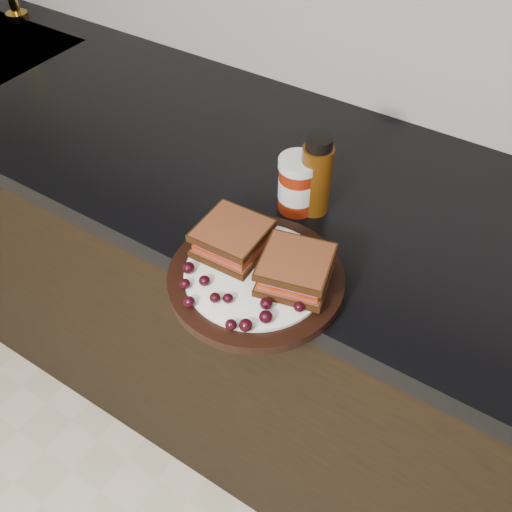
{
  "coord_description": "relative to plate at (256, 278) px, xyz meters",
  "views": [
    {
      "loc": [
        0.37,
        0.92,
        1.58
      ],
      "look_at": [
        0.04,
        1.43,
        0.96
      ],
      "focal_mm": 40.0,
      "sensor_mm": 36.0,
      "label": 1
    }
  ],
  "objects": [
    {
      "name": "grape_9",
      "position": [
        0.05,
        -0.05,
        0.02
      ],
      "size": [
        0.02,
        0.02,
        0.02
      ],
      "primitive_type": "ellipsoid",
      "color": "black",
      "rests_on": "plate"
    },
    {
      "name": "sandwich_right",
      "position": [
        0.06,
        0.02,
        0.04
      ],
      "size": [
        0.13,
        0.13,
        0.05
      ],
      "primitive_type": null,
      "rotation": [
        0.0,
        0.0,
        0.25
      ],
      "color": "brown",
      "rests_on": "plate"
    },
    {
      "name": "countertop",
      "position": [
        -0.04,
        0.27,
        -0.03
      ],
      "size": [
        3.98,
        0.6,
        0.04
      ],
      "primitive_type": "cube",
      "color": "black",
      "rests_on": "base_cabinets"
    },
    {
      "name": "grape_10",
      "position": [
        0.09,
        -0.03,
        0.02
      ],
      "size": [
        0.02,
        0.02,
        0.02
      ],
      "primitive_type": "ellipsoid",
      "color": "black",
      "rests_on": "plate"
    },
    {
      "name": "grape_8",
      "position": [
        0.06,
        -0.07,
        0.02
      ],
      "size": [
        0.02,
        0.02,
        0.02
      ],
      "primitive_type": "ellipsoid",
      "color": "black",
      "rests_on": "plate"
    },
    {
      "name": "grape_1",
      "position": [
        -0.05,
        -0.06,
        0.02
      ],
      "size": [
        0.02,
        0.02,
        0.02
      ],
      "primitive_type": "ellipsoid",
      "color": "black",
      "rests_on": "plate"
    },
    {
      "name": "grape_20",
      "position": [
        -0.05,
        0.0,
        0.02
      ],
      "size": [
        0.02,
        0.02,
        0.02
      ],
      "primitive_type": "ellipsoid",
      "color": "black",
      "rests_on": "plate"
    },
    {
      "name": "grape_17",
      "position": [
        -0.07,
        0.01,
        0.02
      ],
      "size": [
        0.02,
        0.02,
        0.02
      ],
      "primitive_type": "ellipsoid",
      "color": "black",
      "rests_on": "plate"
    },
    {
      "name": "grape_3",
      "position": [
        -0.05,
        -0.11,
        0.02
      ],
      "size": [
        0.02,
        0.02,
        0.02
      ],
      "primitive_type": "ellipsoid",
      "color": "black",
      "rests_on": "plate"
    },
    {
      "name": "grape_15",
      "position": [
        -0.05,
        0.02,
        0.02
      ],
      "size": [
        0.02,
        0.02,
        0.02
      ],
      "primitive_type": "ellipsoid",
      "color": "black",
      "rests_on": "plate"
    },
    {
      "name": "grape_18",
      "position": [
        -0.09,
        -0.01,
        0.02
      ],
      "size": [
        0.02,
        0.02,
        0.02
      ],
      "primitive_type": "ellipsoid",
      "color": "black",
      "rests_on": "plate"
    },
    {
      "name": "grape_16",
      "position": [
        -0.08,
        0.03,
        0.02
      ],
      "size": [
        0.02,
        0.02,
        0.02
      ],
      "primitive_type": "ellipsoid",
      "color": "black",
      "rests_on": "plate"
    },
    {
      "name": "grape_19",
      "position": [
        -0.05,
        0.05,
        0.02
      ],
      "size": [
        0.02,
        0.02,
        0.02
      ],
      "primitive_type": "ellipsoid",
      "color": "black",
      "rests_on": "plate"
    },
    {
      "name": "grape_13",
      "position": [
        0.08,
        0.05,
        0.02
      ],
      "size": [
        0.02,
        0.02,
        0.02
      ],
      "primitive_type": "ellipsoid",
      "color": "black",
      "rests_on": "plate"
    },
    {
      "name": "grape_0",
      "position": [
        -0.09,
        -0.06,
        0.02
      ],
      "size": [
        0.02,
        0.02,
        0.02
      ],
      "primitive_type": "ellipsoid",
      "color": "black",
      "rests_on": "plate"
    },
    {
      "name": "grape_2",
      "position": [
        -0.07,
        -0.09,
        0.02
      ],
      "size": [
        0.02,
        0.02,
        0.02
      ],
      "primitive_type": "ellipsoid",
      "color": "black",
      "rests_on": "plate"
    },
    {
      "name": "grape_11",
      "position": [
        0.07,
        -0.02,
        0.02
      ],
      "size": [
        0.02,
        0.02,
        0.02
      ],
      "primitive_type": "ellipsoid",
      "color": "black",
      "rests_on": "plate"
    },
    {
      "name": "plate",
      "position": [
        0.0,
        0.0,
        0.0
      ],
      "size": [
        0.28,
        0.28,
        0.02
      ],
      "primitive_type": "cylinder",
      "color": "black",
      "rests_on": "countertop"
    },
    {
      "name": "grape_14",
      "position": [
        -0.05,
        0.05,
        0.02
      ],
      "size": [
        0.02,
        0.02,
        0.01
      ],
      "primitive_type": "ellipsoid",
      "color": "black",
      "rests_on": "plate"
    },
    {
      "name": "grape_4",
      "position": [
        -0.02,
        -0.08,
        0.02
      ],
      "size": [
        0.02,
        0.02,
        0.02
      ],
      "primitive_type": "ellipsoid",
      "color": "black",
      "rests_on": "plate"
    },
    {
      "name": "base_cabinets",
      "position": [
        -0.04,
        0.27,
        -0.48
      ],
      "size": [
        3.96,
        0.58,
        0.86
      ],
      "primitive_type": "cube",
      "color": "black",
      "rests_on": "ground_plane"
    },
    {
      "name": "grape_5",
      "position": [
        -0.0,
        -0.07,
        0.02
      ],
      "size": [
        0.02,
        0.02,
        0.02
      ],
      "primitive_type": "ellipsoid",
      "color": "black",
      "rests_on": "plate"
    },
    {
      "name": "sandwich_left",
      "position": [
        -0.06,
        0.02,
        0.04
      ],
      "size": [
        0.11,
        0.11,
        0.05
      ],
      "primitive_type": null,
      "rotation": [
        0.0,
        0.0,
        0.03
      ],
      "color": "brown",
      "rests_on": "plate"
    },
    {
      "name": "grape_7",
      "position": [
        0.05,
        -0.1,
        0.02
      ],
      "size": [
        0.02,
        0.02,
        0.02
      ],
      "primitive_type": "ellipsoid",
      "color": "black",
      "rests_on": "plate"
    },
    {
      "name": "condiment_jar",
      "position": [
        -0.04,
        0.19,
        0.04
      ],
      "size": [
        0.08,
        0.08,
        0.11
      ],
      "primitive_type": "cylinder",
      "rotation": [
        0.0,
        0.0,
        0.14
      ],
      "color": "maroon",
      "rests_on": "countertop"
    },
    {
      "name": "oil_bottle",
      "position": [
        -0.01,
        0.21,
        0.07
      ],
      "size": [
        0.07,
        0.07,
        0.15
      ],
      "primitive_type": "cylinder",
      "rotation": [
        0.0,
        0.0,
        0.4
      ],
      "color": "#462407",
      "rests_on": "countertop"
    },
    {
      "name": "grape_6",
      "position": [
        0.03,
        -0.11,
        0.02
      ],
      "size": [
        0.02,
        0.02,
        0.02
      ],
      "primitive_type": "ellipsoid",
      "color": "black",
      "rests_on": "plate"
    },
    {
      "name": "grape_12",
      "position": [
        0.08,
        0.01,
        0.02
      ],
      "size": [
        0.02,
        0.02,
        0.02
      ],
      "primitive_type": "ellipsoid",
      "color": "black",
      "rests_on": "plate"
    },
    {
      "name": "grape_21",
      "position": [
        -0.06,
        0.0,
        0.02
      ],
      "size": [
        0.02,
        0.02,
        0.02
      ],
      "primitive_type": "ellipsoid",
      "color": "black",
      "rests_on": "plate"
    }
  ]
}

